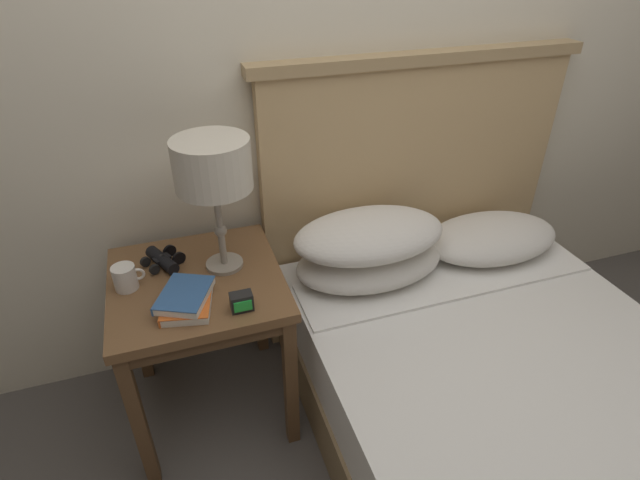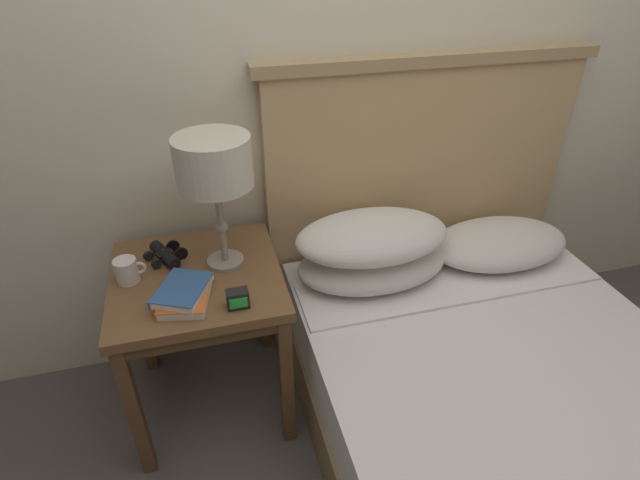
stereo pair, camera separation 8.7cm
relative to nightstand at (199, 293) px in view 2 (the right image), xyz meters
The scene contains 10 objects.
ground_plane 0.99m from the nightstand, 39.47° to the right, with size 20.00×20.00×0.00m, color #514C47.
wall_back 1.05m from the nightstand, 29.37° to the left, with size 8.00×0.06×2.60m.
nightstand is the anchor object (origin of this frame).
bed 1.10m from the nightstand, 26.90° to the right, with size 1.38×1.83×1.26m.
table_lamp 0.47m from the nightstand, 23.39° to the left, with size 0.25×0.25×0.47m.
book_on_nightstand 0.18m from the nightstand, 106.86° to the right, with size 0.19×0.22×0.03m.
book_stacked_on_top 0.19m from the nightstand, 108.77° to the right, with size 0.21×0.23×0.03m.
binoculars_pair 0.19m from the nightstand, 129.90° to the left, with size 0.16×0.16×0.05m.
coffee_mug 0.25m from the nightstand, behind, with size 0.10×0.08×0.08m.
alarm_clock 0.27m from the nightstand, 59.98° to the right, with size 0.07×0.05×0.06m.
Camera 2 is at (-0.58, -0.93, 1.66)m, focal length 28.00 mm.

